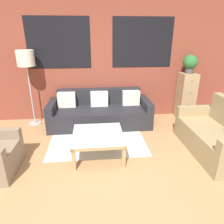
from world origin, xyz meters
TOP-DOWN VIEW (x-y plane):
  - ground_plane at (0.00, 0.00)m, footprint 16.00×16.00m
  - wall_back_brick at (0.00, 2.44)m, footprint 8.40×0.09m
  - rug at (-0.17, 1.23)m, footprint 1.85×1.47m
  - couch_dark at (-0.09, 1.95)m, footprint 2.28×0.88m
  - settee_vintage at (1.92, 0.54)m, footprint 0.80×1.54m
  - coffee_table at (-0.17, 0.66)m, footprint 0.85×0.85m
  - floor_lamp at (-1.62, 2.12)m, footprint 0.37×0.37m
  - drawer_cabinet at (2.04, 2.15)m, footprint 0.37×0.43m
  - potted_plant at (2.04, 2.15)m, footprint 0.33×0.33m

SIDE VIEW (x-z plane):
  - ground_plane at x=0.00m, z-range 0.00..0.00m
  - rug at x=-0.17m, z-range 0.00..0.00m
  - couch_dark at x=-0.09m, z-range -0.11..0.67m
  - settee_vintage at x=1.92m, z-range -0.15..0.77m
  - coffee_table at x=-0.17m, z-range 0.14..0.54m
  - drawer_cabinet at x=2.04m, z-range 0.00..1.12m
  - potted_plant at x=2.04m, z-range 1.15..1.57m
  - wall_back_brick at x=0.00m, z-range 0.01..2.81m
  - floor_lamp at x=-1.62m, z-range 0.60..2.28m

